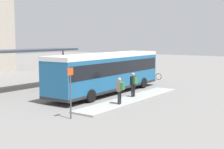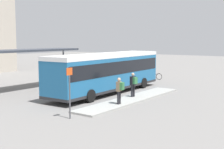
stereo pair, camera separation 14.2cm
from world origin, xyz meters
TOP-DOWN VIEW (x-y plane):
  - ground_plane at (0.00, 0.00)m, footprint 120.00×120.00m
  - curb_island at (-1.39, -3.21)m, footprint 11.24×1.80m
  - city_bus at (0.01, 0.00)m, footprint 12.47×2.95m
  - pedestrian_waiting at (-3.56, -3.60)m, footprint 0.45×0.48m
  - pedestrian_companion at (-0.84, -2.96)m, footprint 0.47×0.51m
  - bicycle_black at (9.80, 0.84)m, footprint 0.48×1.64m
  - bicycle_blue at (9.77, 1.71)m, footprint 0.48×1.59m
  - bicycle_green at (9.81, 2.58)m, footprint 0.48×1.78m
  - bicycle_orange at (9.85, 3.44)m, footprint 0.48×1.57m
  - station_shelter at (-2.64, 6.70)m, footprint 10.51×2.58m
  - platform_sign at (-7.84, -3.22)m, footprint 0.44×0.08m

SIDE VIEW (x-z plane):
  - ground_plane at x=0.00m, z-range 0.00..0.00m
  - curb_island at x=-1.39m, z-range 0.00..0.12m
  - bicycle_orange at x=9.85m, z-range 0.00..0.68m
  - bicycle_blue at x=9.77m, z-range 0.00..0.69m
  - bicycle_black at x=9.80m, z-range 0.00..0.71m
  - bicycle_green at x=9.81m, z-range 0.00..0.77m
  - pedestrian_waiting at x=-3.56m, z-range 0.25..1.98m
  - pedestrian_companion at x=-0.84m, z-range 0.25..2.02m
  - platform_sign at x=-7.84m, z-range 0.16..2.96m
  - city_bus at x=0.01m, z-range 0.27..3.47m
  - station_shelter at x=-2.64m, z-range 1.58..5.04m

